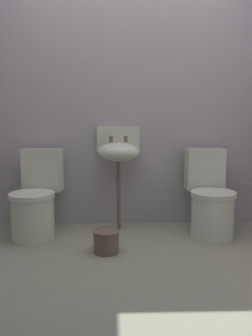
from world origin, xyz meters
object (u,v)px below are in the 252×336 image
Objects in this scene: bucket at (106,241)px; toilet_left at (36,201)px; toilet_right at (210,200)px; sink at (118,151)px.

toilet_left is at bearing 146.97° from bucket.
toilet_left is 3.54× the size of bucket.
bucket is at bearing 22.52° from toilet_right.
sink reaches higher than toilet_left.
toilet_right is at bearing -172.27° from toilet_left.
bucket is (-0.11, -0.61, -0.66)m from sink.
toilet_right is 1.06m from bucket.
sink is at bearing 80.08° from bucket.
sink reaches higher than toilet_right.
toilet_right is at bearing -12.61° from sink.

